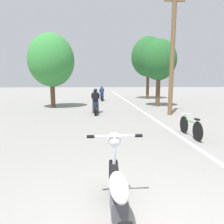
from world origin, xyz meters
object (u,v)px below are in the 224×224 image
object	(u,v)px
utility_pole	(172,52)
motorcycle_rider_far	(102,95)
motorcycle_rider_lead	(96,104)
motorcycle_foreground	(118,196)
roadside_tree_left	(51,60)
roadside_tree_right_far	(148,57)
roadside_tree_right_near	(159,60)
bicycle_parked	(190,127)

from	to	relation	value
utility_pole	motorcycle_rider_far	xyz separation A→B (m)	(-3.59, 8.70, -2.86)
motorcycle_rider_lead	motorcycle_rider_far	distance (m)	7.82
motorcycle_foreground	roadside_tree_left	bearing A→B (deg)	105.62
roadside_tree_right_far	motorcycle_rider_lead	distance (m)	11.49
roadside_tree_right_near	motorcycle_rider_lead	bearing A→B (deg)	-147.35
roadside_tree_right_far	bicycle_parked	bearing A→B (deg)	-98.66
utility_pole	bicycle_parked	bearing A→B (deg)	-101.68
roadside_tree_right_far	roadside_tree_left	size ratio (longest dim) A/B	1.25
bicycle_parked	roadside_tree_left	bearing A→B (deg)	127.87
roadside_tree_left	motorcycle_rider_far	bearing A→B (deg)	54.33
roadside_tree_right_far	bicycle_parked	size ratio (longest dim) A/B	3.95
utility_pole	bicycle_parked	xyz separation A→B (m)	(-0.91, -4.38, -3.05)
roadside_tree_right_near	motorcycle_foreground	distance (m)	13.34
roadside_tree_left	bicycle_parked	world-z (taller)	roadside_tree_left
roadside_tree_right_far	motorcycle_rider_lead	world-z (taller)	roadside_tree_right_far
utility_pole	roadside_tree_right_far	bearing A→B (deg)	82.64
motorcycle_rider_lead	roadside_tree_right_near	bearing A→B (deg)	32.65
bicycle_parked	motorcycle_rider_lead	bearing A→B (deg)	121.52
roadside_tree_left	motorcycle_rider_lead	bearing A→B (deg)	-42.59
roadside_tree_right_near	roadside_tree_left	size ratio (longest dim) A/B	0.96
roadside_tree_right_near	motorcycle_rider_lead	xyz separation A→B (m)	(-4.62, -2.96, -2.83)
utility_pole	motorcycle_foreground	xyz separation A→B (m)	(-3.79, -8.43, -2.95)
roadside_tree_left	motorcycle_rider_far	distance (m)	6.75
bicycle_parked	roadside_tree_right_near	bearing A→B (deg)	80.46
motorcycle_foreground	bicycle_parked	bearing A→B (deg)	54.55
utility_pole	motorcycle_rider_far	size ratio (longest dim) A/B	3.06
roadside_tree_right_near	motorcycle_foreground	bearing A→B (deg)	-109.16
roadside_tree_right_far	bicycle_parked	distance (m)	15.34
motorcycle_foreground	motorcycle_rider_lead	distance (m)	9.34
roadside_tree_right_far	motorcycle_rider_far	bearing A→B (deg)	-162.38
roadside_tree_right_far	bicycle_parked	world-z (taller)	roadside_tree_right_far
motorcycle_foreground	motorcycle_rider_lead	xyz separation A→B (m)	(-0.35, 9.33, 0.11)
motorcycle_rider_far	utility_pole	bearing A→B (deg)	-67.58
utility_pole	motorcycle_rider_lead	world-z (taller)	utility_pole
roadside_tree_right_near	motorcycle_foreground	xyz separation A→B (m)	(-4.27, -12.29, -2.94)
motorcycle_rider_lead	bicycle_parked	world-z (taller)	motorcycle_rider_lead
roadside_tree_left	bicycle_parked	xyz separation A→B (m)	(6.28, -8.07, -2.94)
motorcycle_rider_lead	motorcycle_rider_far	bearing A→B (deg)	85.94
utility_pole	roadside_tree_right_near	xyz separation A→B (m)	(0.48, 3.85, -0.01)
utility_pole	roadside_tree_right_far	distance (m)	10.39
roadside_tree_right_far	motorcycle_rider_far	distance (m)	6.42
roadside_tree_right_near	motorcycle_rider_far	size ratio (longest dim) A/B	2.27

